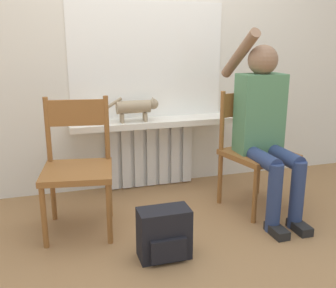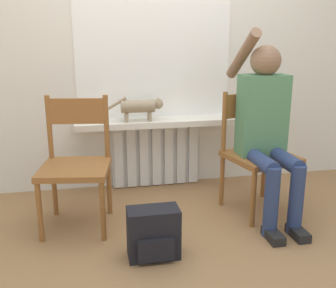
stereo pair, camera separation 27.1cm
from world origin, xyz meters
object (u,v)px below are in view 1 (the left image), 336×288
at_px(chair_left, 78,165).
at_px(cat, 136,107).
at_px(backpack, 164,234).
at_px(chair_right, 255,149).
at_px(person, 265,122).

distance_m(chair_left, cat, 0.80).
bearing_deg(backpack, chair_left, 129.85).
xyz_separation_m(chair_right, backpack, (-0.89, -0.54, -0.31)).
distance_m(chair_right, backpack, 1.09).
bearing_deg(chair_right, chair_left, 166.66).
xyz_separation_m(chair_left, cat, (0.53, 0.53, 0.28)).
distance_m(cat, backpack, 1.23).
height_order(chair_right, backpack, chair_right).
bearing_deg(chair_right, cat, 133.84).
height_order(person, cat, person).
height_order(cat, backpack, cat).
relative_size(chair_left, cat, 1.90).
bearing_deg(backpack, person, 25.84).
height_order(chair_right, cat, chair_right).
bearing_deg(cat, chair_right, -32.85).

